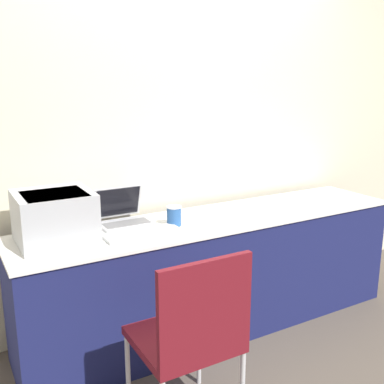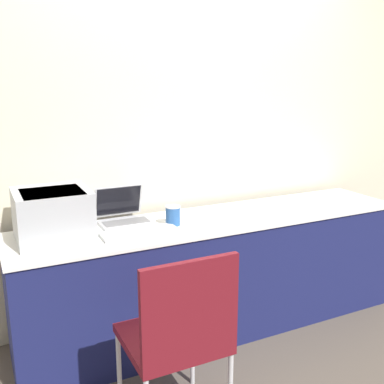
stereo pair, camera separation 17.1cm
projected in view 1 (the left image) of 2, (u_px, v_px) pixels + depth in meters
name	position (u px, v px, depth m)	size (l,w,h in m)	color
ground_plane	(240.00, 344.00, 2.82)	(14.00, 14.00, 0.00)	brown
wall_back	(187.00, 128.00, 3.08)	(8.00, 0.05, 2.60)	beige
table	(217.00, 272.00, 2.96)	(2.59, 0.57, 0.76)	#191E51
printer	(54.00, 215.00, 2.39)	(0.39, 0.38, 0.28)	#B2B7BC
laptop_left	(123.00, 216.00, 2.73)	(0.31, 0.28, 0.22)	#B7B7BC
external_keyboard	(143.00, 234.00, 2.53)	(0.44, 0.15, 0.02)	silver
coffee_cup	(174.00, 216.00, 2.69)	(0.09, 0.09, 0.12)	#285699
chair	(192.00, 331.00, 2.00)	(0.44, 0.43, 0.90)	maroon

